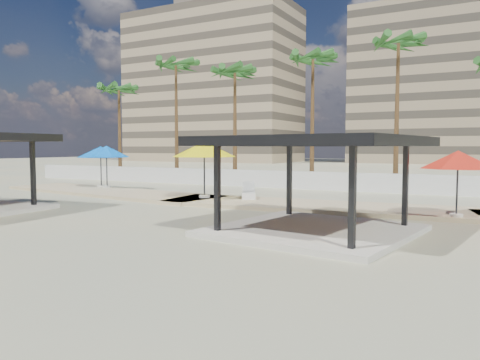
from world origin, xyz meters
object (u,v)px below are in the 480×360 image
Objects in this scene: pavilion_central at (314,176)px; lounger_a at (249,194)px; umbrella_c at (458,160)px; umbrella_a at (101,152)px.

lounger_a is (-6.11, 7.12, -1.52)m from pavilion_central.
umbrella_c is 10.47m from lounger_a.
pavilion_central is 6.33m from umbrella_c.
lounger_a is at bearing 138.36° from pavilion_central.
umbrella_c is (21.73, -3.40, -0.16)m from umbrella_a.
umbrella_a is at bearing 171.11° from umbrella_c.
lounger_a is (-10.04, 2.18, -1.97)m from umbrella_c.
pavilion_central reaches higher than umbrella_c.
umbrella_a reaches higher than umbrella_c.
umbrella_a is 22.00m from umbrella_c.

